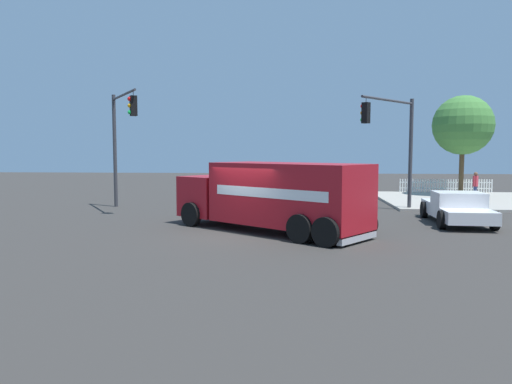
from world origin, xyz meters
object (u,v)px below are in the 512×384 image
object	(u,v)px
pickup_white	(457,207)
shade_tree_near	(463,125)
traffic_light_primary	(120,132)
traffic_light_secondary	(396,135)
pedestrian_near_corner	(475,184)
delivery_truck	(273,195)

from	to	relation	value
pickup_white	shade_tree_near	distance (m)	13.68
traffic_light_primary	traffic_light_secondary	bearing A→B (deg)	179.11
traffic_light_primary	pedestrian_near_corner	bearing A→B (deg)	-165.86
delivery_truck	pedestrian_near_corner	xyz separation A→B (m)	(-11.72, -11.55, -0.29)
pedestrian_near_corner	traffic_light_secondary	bearing A→B (deg)	42.09
pedestrian_near_corner	pickup_white	bearing A→B (deg)	66.14
delivery_truck	pickup_white	xyz separation A→B (m)	(-7.83, -2.75, -0.69)
traffic_light_primary	traffic_light_secondary	distance (m)	14.25
traffic_light_secondary	traffic_light_primary	bearing A→B (deg)	-0.89
delivery_truck	traffic_light_primary	xyz separation A→B (m)	(8.38, -6.48, 2.72)
pedestrian_near_corner	shade_tree_near	bearing A→B (deg)	-95.21
traffic_light_primary	traffic_light_secondary	size ratio (longest dim) A/B	1.09
delivery_truck	traffic_light_secondary	xyz separation A→B (m)	(-5.87, -6.26, 2.52)
traffic_light_secondary	shade_tree_near	size ratio (longest dim) A/B	0.85
delivery_truck	traffic_light_primary	size ratio (longest dim) A/B	1.29
pickup_white	shade_tree_near	xyz separation A→B (m)	(-4.22, -12.35, 4.10)
delivery_truck	shade_tree_near	distance (m)	19.61
traffic_light_primary	shade_tree_near	world-z (taller)	shade_tree_near
traffic_light_secondary	pedestrian_near_corner	xyz separation A→B (m)	(-5.85, -5.28, -2.82)
pickup_white	traffic_light_primary	bearing A→B (deg)	-12.97
delivery_truck	pedestrian_near_corner	distance (m)	16.45
delivery_truck	traffic_light_primary	bearing A→B (deg)	-37.71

